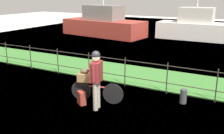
# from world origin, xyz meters

# --- Properties ---
(ground_plane) EXTENTS (60.00, 60.00, 0.00)m
(ground_plane) POSITION_xyz_m (0.00, 0.00, 0.00)
(ground_plane) COLOR beige
(grass_strip) EXTENTS (27.00, 2.40, 0.03)m
(grass_strip) POSITION_xyz_m (0.00, 3.42, 0.01)
(grass_strip) COLOR #38702D
(grass_strip) RESTS_ON ground
(harbor_water) EXTENTS (30.00, 30.00, 0.00)m
(harbor_water) POSITION_xyz_m (0.00, 12.54, 0.00)
(harbor_water) COLOR slate
(harbor_water) RESTS_ON ground
(iron_fence) EXTENTS (18.04, 0.04, 1.05)m
(iron_fence) POSITION_xyz_m (0.00, 2.08, 0.61)
(iron_fence) COLOR #28231E
(iron_fence) RESTS_ON ground
(bicycle_main) EXTENTS (1.60, 0.40, 0.62)m
(bicycle_main) POSITION_xyz_m (-0.16, 0.44, 0.33)
(bicycle_main) COLOR black
(bicycle_main) RESTS_ON ground
(wooden_crate) EXTENTS (0.43, 0.37, 0.25)m
(wooden_crate) POSITION_xyz_m (-0.52, 0.36, 0.75)
(wooden_crate) COLOR brown
(wooden_crate) RESTS_ON bicycle_main
(terrier_dog) EXTENTS (0.32, 0.20, 0.18)m
(terrier_dog) POSITION_xyz_m (-0.49, 0.37, 0.95)
(terrier_dog) COLOR #4C3D2D
(terrier_dog) RESTS_ON wooden_crate
(cyclist_person) EXTENTS (0.34, 0.53, 1.68)m
(cyclist_person) POSITION_xyz_m (0.10, 0.04, 1.00)
(cyclist_person) COLOR gray
(cyclist_person) RESTS_ON ground
(backpack_on_paving) EXTENTS (0.33, 0.30, 0.40)m
(backpack_on_paving) POSITION_xyz_m (-0.45, 0.07, 0.20)
(backpack_on_paving) COLOR maroon
(backpack_on_paving) RESTS_ON ground
(mooring_bollard) EXTENTS (0.20, 0.20, 0.44)m
(mooring_bollard) POSITION_xyz_m (2.17, 1.58, 0.22)
(mooring_bollard) COLOR #38383D
(mooring_bollard) RESTS_ON ground
(moored_boat_near) EXTENTS (5.26, 1.95, 3.83)m
(moored_boat_near) POSITION_xyz_m (0.16, 13.28, 0.83)
(moored_boat_near) COLOR silver
(moored_boat_near) RESTS_ON ground
(moored_boat_mid) EXTENTS (6.85, 3.28, 3.91)m
(moored_boat_mid) POSITION_xyz_m (-6.45, 11.61, 0.86)
(moored_boat_mid) COLOR #9E3328
(moored_boat_mid) RESTS_ON ground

